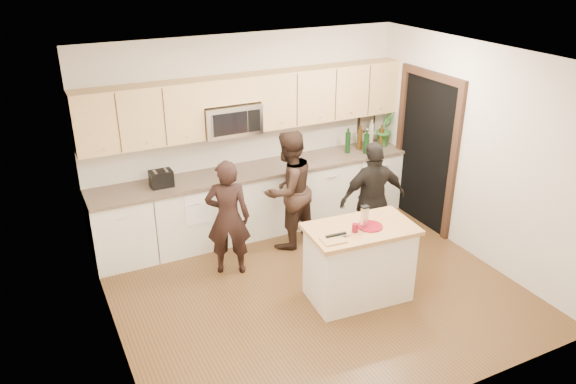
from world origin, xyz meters
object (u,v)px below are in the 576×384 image
toaster (161,179)px  woman_right (373,199)px  woman_center (288,190)px  woman_left (228,218)px  island (359,262)px

toaster → woman_right: size_ratio=0.18×
woman_center → woman_right: (0.88, -0.66, -0.04)m
toaster → woman_center: 1.63m
toaster → woman_left: bearing=-55.2°
toaster → woman_left: 1.04m
island → toaster: bearing=134.7°
woman_left → woman_center: (0.95, 0.28, 0.06)m
woman_left → woman_center: size_ratio=0.92×
woman_center → island: bearing=77.6°
island → woman_center: bearing=101.1°
woman_right → island: bearing=56.3°
island → toaster: (-1.69, 1.99, 0.59)m
island → woman_center: 1.50m
woman_left → island: bearing=157.7°
toaster → woman_left: size_ratio=0.19×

